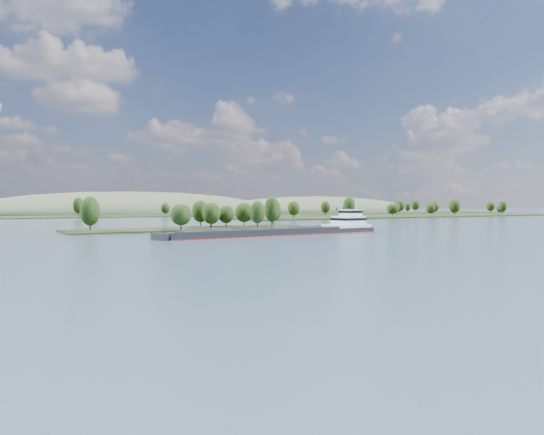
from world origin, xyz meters
TOP-DOWN VIEW (x-y plane):
  - ground at (0.00, 120.00)m, footprint 1800.00×1800.00m
  - tree_island at (6.10, 179.60)m, footprint 100.00×30.75m
  - right_bank at (231.14, 299.36)m, footprint 320.00×90.00m
  - back_shoreline at (8.59, 399.85)m, footprint 900.00×60.00m
  - hill_east at (260.00, 470.00)m, footprint 260.00×140.00m
  - hill_west at (60.00, 500.00)m, footprint 320.00×160.00m
  - cargo_barge at (17.49, 132.78)m, footprint 85.93×19.42m

SIDE VIEW (x-z plane):
  - ground at x=0.00m, z-range 0.00..0.00m
  - hill_east at x=260.00m, z-range -18.00..18.00m
  - hill_west at x=60.00m, z-range -22.00..22.00m
  - back_shoreline at x=8.59m, z-range -7.06..8.46m
  - right_bank at x=231.14m, z-range -6.71..8.92m
  - cargo_barge at x=17.49m, z-range -4.32..7.22m
  - tree_island at x=6.10m, z-range -3.20..10.98m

